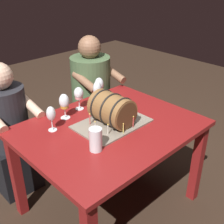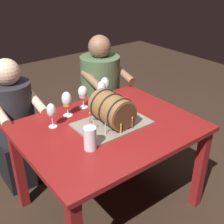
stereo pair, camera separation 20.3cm
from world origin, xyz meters
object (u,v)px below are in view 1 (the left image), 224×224
barrel_cake (112,111)px  wine_glass_red (97,90)px  wine_glass_rose (79,94)px  person_seated_right (92,99)px  wine_glass_amber (64,102)px  dining_table (110,139)px  person_seated_left (10,136)px  wine_glass_empty (51,114)px  beer_pint (96,140)px  wine_glass_white (99,85)px

barrel_cake → wine_glass_red: bearing=67.4°
wine_glass_rose → person_seated_right: (0.42, 0.36, -0.30)m
wine_glass_amber → wine_glass_rose: (0.17, 0.04, -0.00)m
dining_table → person_seated_left: (-0.44, 0.72, -0.11)m
barrel_cake → wine_glass_empty: barrel_cake is taller
person_seated_right → dining_table: bearing=-121.2°
dining_table → wine_glass_red: bearing=63.1°
wine_glass_amber → person_seated_right: 0.78m
beer_pint → person_seated_right: size_ratio=0.13×
wine_glass_red → person_seated_right: person_seated_right is taller
wine_glass_amber → beer_pint: 0.49m
wine_glass_white → person_seated_right: (0.20, 0.35, -0.30)m
wine_glass_empty → barrel_cake: bearing=-32.8°
wine_glass_white → dining_table: bearing=-122.5°
dining_table → wine_glass_empty: size_ratio=6.79×
beer_pint → person_seated_right: (0.70, 0.88, -0.24)m
barrel_cake → person_seated_right: person_seated_right is taller
wine_glass_white → wine_glass_red: bearing=-139.3°
person_seated_left → wine_glass_empty: bearing=-77.0°
barrel_cake → wine_glass_red: 0.32m
wine_glass_rose → wine_glass_red: size_ratio=0.88×
beer_pint → person_seated_right: person_seated_right is taller
barrel_cake → person_seated_right: 0.87m
wine_glass_rose → wine_glass_red: wine_glass_red is taller
dining_table → wine_glass_rose: 0.43m
wine_glass_red → person_seated_left: 0.81m
barrel_cake → wine_glass_empty: 0.42m
person_seated_left → wine_glass_red: bearing=-35.4°
dining_table → wine_glass_red: 0.42m
wine_glass_rose → beer_pint: bearing=-118.2°
person_seated_left → wine_glass_amber: bearing=-55.1°
wine_glass_empty → person_seated_left: size_ratio=0.16×
wine_glass_white → wine_glass_red: (-0.09, -0.07, 0.01)m
dining_table → barrel_cake: bearing=10.6°
wine_glass_red → person_seated_right: size_ratio=0.18×
wine_glass_amber → person_seated_right: (0.59, 0.40, -0.30)m
dining_table → person_seated_left: bearing=121.2°
person_seated_left → wine_glass_white: bearing=-27.0°
person_seated_left → person_seated_right: bearing=0.0°
wine_glass_white → person_seated_left: 0.84m
person_seated_right → beer_pint: bearing=-128.6°
wine_glass_red → beer_pint: (-0.42, -0.46, -0.07)m
beer_pint → wine_glass_rose: bearing=61.8°
wine_glass_rose → dining_table: bearing=-92.2°
dining_table → barrel_cake: 0.22m
dining_table → person_seated_left: size_ratio=1.08×
person_seated_right → person_seated_left: bearing=-180.0°
wine_glass_amber → wine_glass_red: size_ratio=0.92×
wine_glass_white → wine_glass_red: 0.11m
wine_glass_empty → wine_glass_white: 0.58m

